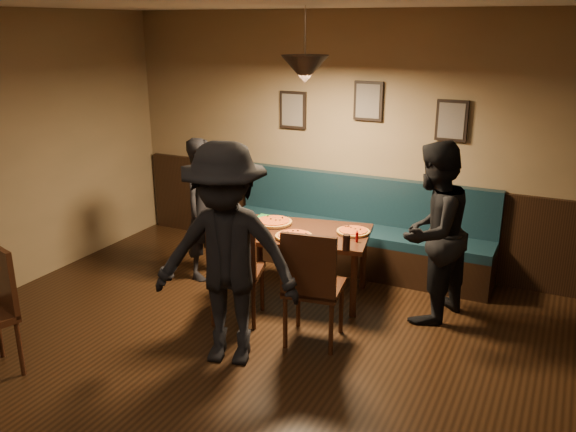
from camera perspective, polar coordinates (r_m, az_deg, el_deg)
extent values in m
plane|color=#8C704F|center=(6.70, 7.62, 7.05)|extent=(6.00, 0.00, 6.00)
cube|color=black|center=(6.89, 7.23, -0.35)|extent=(5.88, 0.06, 1.00)
cube|color=black|center=(6.95, 0.49, 10.12)|extent=(0.32, 0.04, 0.42)
cube|color=black|center=(6.60, 7.69, 10.85)|extent=(0.32, 0.04, 0.42)
cube|color=black|center=(6.39, 15.38, 8.79)|extent=(0.32, 0.04, 0.42)
cone|color=black|center=(5.57, 1.63, 13.85)|extent=(0.44, 0.44, 0.25)
cube|color=black|center=(6.02, 1.47, -4.57)|extent=(1.42, 1.06, 0.69)
imported|color=black|center=(6.41, -7.97, 0.66)|extent=(0.41, 0.59, 1.53)
imported|color=black|center=(5.55, 13.61, -1.57)|extent=(0.85, 0.97, 1.68)
imported|color=black|center=(4.71, -5.93, -3.83)|extent=(1.31, 0.95, 1.82)
cylinder|color=gold|center=(6.10, -1.38, -0.57)|extent=(0.44, 0.44, 0.04)
cylinder|color=orange|center=(5.70, 0.57, -1.95)|extent=(0.42, 0.42, 0.04)
cylinder|color=orange|center=(5.87, 6.25, -1.48)|extent=(0.33, 0.33, 0.04)
cylinder|color=black|center=(5.41, 5.60, -2.53)|extent=(0.08, 0.08, 0.15)
cylinder|color=maroon|center=(5.63, 6.61, -1.91)|extent=(0.04, 0.04, 0.12)
cube|color=#217E31|center=(6.34, -2.30, -0.05)|extent=(0.14, 0.14, 0.01)
cube|color=#1D6E2D|center=(5.87, -4.84, -1.58)|extent=(0.19, 0.19, 0.01)
cube|color=silver|center=(5.59, 0.23, -2.57)|extent=(0.20, 0.05, 0.00)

